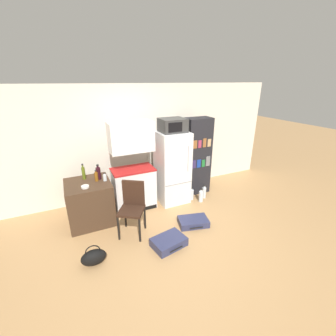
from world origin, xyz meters
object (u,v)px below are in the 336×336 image
at_px(handbag, 94,257).
at_px(water_bottle_middle, 201,196).
at_px(bookshelf, 197,157).
at_px(water_bottle_back, 192,194).
at_px(bottle_amber_beer, 96,176).
at_px(microwave, 172,125).
at_px(chair, 133,203).
at_px(bowl, 85,187).
at_px(bottle_olive_oil, 84,173).
at_px(side_table, 90,202).
at_px(suitcase_large_flat, 193,222).
at_px(kitchen_hutch, 133,171).
at_px(bottle_wine_dark, 98,173).
at_px(suitcase_small_flat, 169,242).
at_px(refrigerator, 172,168).
at_px(water_bottle_front, 204,192).
at_px(bottle_clear_short, 105,177).

bearing_deg(handbag, water_bottle_middle, 20.47).
relative_size(handbag, water_bottle_middle, 1.12).
distance_m(bookshelf, water_bottle_back, 0.87).
bearing_deg(bookshelf, bottle_amber_beer, -174.80).
distance_m(microwave, chair, 1.74).
bearing_deg(bowl, bottle_olive_oil, 86.22).
xyz_separation_m(side_table, bottle_amber_beer, (0.17, 0.01, 0.49)).
bearing_deg(suitcase_large_flat, kitchen_hutch, 139.63).
bearing_deg(bottle_wine_dark, suitcase_small_flat, -59.02).
bearing_deg(kitchen_hutch, suitcase_small_flat, -84.56).
bearing_deg(bookshelf, chair, -154.37).
bearing_deg(handbag, bottle_wine_dark, 74.54).
distance_m(microwave, handbag, 2.74).
distance_m(refrigerator, water_bottle_front, 0.98).
distance_m(suitcase_small_flat, water_bottle_front, 1.81).
bearing_deg(chair, water_bottle_front, 48.27).
bearing_deg(bottle_olive_oil, suitcase_large_flat, -33.62).
relative_size(side_table, bowl, 6.01).
xyz_separation_m(bottle_olive_oil, suitcase_large_flat, (1.72, -1.14, -0.86)).
bearing_deg(bowl, bottle_clear_short, 22.62).
bearing_deg(side_table, suitcase_small_flat, -50.87).
distance_m(microwave, bottle_olive_oil, 1.94).
xyz_separation_m(water_bottle_middle, water_bottle_back, (-0.14, 0.17, -0.01)).
height_order(refrigerator, bottle_olive_oil, refrigerator).
distance_m(bottle_amber_beer, bowl, 0.31).
bearing_deg(suitcase_small_flat, water_bottle_middle, 27.79).
xyz_separation_m(suitcase_large_flat, suitcase_small_flat, (-0.66, -0.33, 0.01)).
bearing_deg(bowl, suitcase_large_flat, -23.24).
bearing_deg(bowl, side_table, 74.82).
xyz_separation_m(microwave, bottle_amber_beer, (-1.58, -0.07, -0.80)).
bearing_deg(bookshelf, bowl, -170.61).
distance_m(bottle_wine_dark, water_bottle_front, 2.37).
bearing_deg(bottle_amber_beer, chair, -54.66).
bearing_deg(refrigerator, suitcase_large_flat, -93.09).
xyz_separation_m(bottle_amber_beer, water_bottle_middle, (2.12, -0.28, -0.75)).
bearing_deg(bottle_amber_beer, suitcase_small_flat, -56.07).
relative_size(refrigerator, water_bottle_front, 4.83).
xyz_separation_m(kitchen_hutch, refrigerator, (0.85, -0.07, -0.05)).
bearing_deg(bowl, refrigerator, 8.77).
bearing_deg(bowl, bottle_amber_beer, 42.61).
height_order(suitcase_small_flat, water_bottle_front, water_bottle_front).
height_order(bottle_olive_oil, chair, bottle_olive_oil).
distance_m(suitcase_large_flat, water_bottle_back, 0.97).
height_order(bookshelf, handbag, bookshelf).
relative_size(side_table, bottle_wine_dark, 2.75).
bearing_deg(microwave, bottle_amber_beer, -177.46).
height_order(refrigerator, water_bottle_back, refrigerator).
xyz_separation_m(chair, water_bottle_back, (1.51, 0.55, -0.43)).
relative_size(chair, water_bottle_front, 2.93).
bearing_deg(water_bottle_back, handbag, -154.74).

